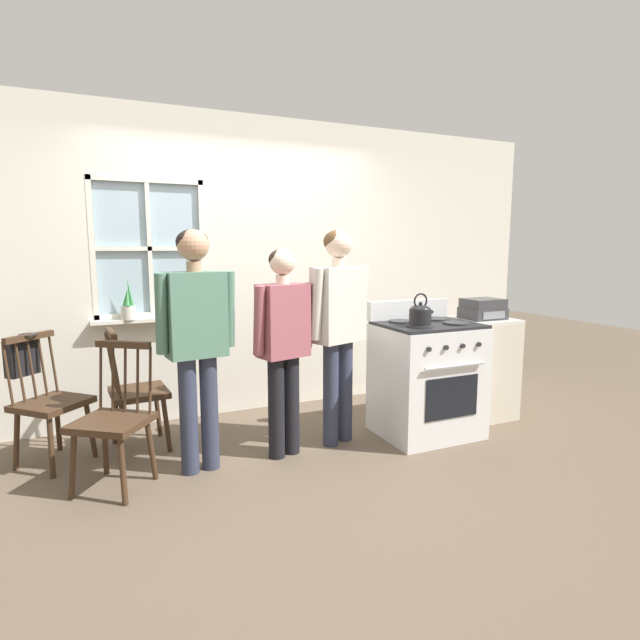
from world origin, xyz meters
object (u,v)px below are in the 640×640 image
Objects in this scene: person_adult_right at (338,316)px; side_counter at (478,368)px; handbag at (22,357)px; person_elderly_left at (196,328)px; chair_by_window at (50,404)px; chair_center_cluster at (114,422)px; stereo at (483,309)px; chair_near_wall at (136,393)px; kettle at (420,314)px; person_teen_center at (283,336)px; potted_plant at (128,307)px; stove at (427,378)px.

person_adult_right reaches higher than side_counter.
side_counter is (3.63, -0.60, -0.31)m from handbag.
person_elderly_left is 1.09m from person_adult_right.
chair_center_cluster is (0.40, -0.58, 0.00)m from chair_by_window.
chair_near_wall is at bearing 170.43° from stereo.
chair_near_wall is 2.24m from kettle.
chair_near_wall and handbag have the same top height.
handbag is (-0.74, 0.13, 0.32)m from chair_near_wall.
chair_by_window is at bearing 172.85° from side_counter.
chair_by_window is 1.71m from person_teen_center.
side_counter is (1.90, 0.10, -0.45)m from person_teen_center.
chair_center_cluster is 3.02× the size of handbag.
chair_near_wall is at bearing 113.95° from person_elderly_left.
kettle is at bearing -115.40° from chair_near_wall.
person_adult_right reaches higher than potted_plant.
stereo is at bearing -9.69° from handbag.
stereo is (1.44, 0.02, -0.02)m from person_adult_right.
side_counter is 0.54m from stereo.
chair_center_cluster is at bearing 163.97° from person_adult_right.
stove reaches higher than side_counter.
person_teen_center is at bearing -47.56° from potted_plant.
side_counter is at bearing -11.60° from person_teen_center.
stereo is (2.52, 0.09, -0.01)m from person_elderly_left.
potted_plant is (0.58, 0.53, 0.60)m from chair_by_window.
person_teen_center reaches higher than chair_by_window.
stove is at bearing -27.31° from potted_plant.
person_elderly_left is 0.99× the size of person_adult_right.
potted_plant is (0.18, 1.11, 0.60)m from chair_center_cluster.
kettle reaches higher than handbag.
person_adult_right is at bearing -7.52° from person_teen_center.
chair_near_wall is 0.56× the size of person_adult_right.
kettle is at bearing -142.82° from stove.
person_elderly_left is 4.73× the size of potted_plant.
kettle is (1.04, -0.19, 0.13)m from person_teen_center.
person_teen_center is at bearing 177.01° from stove.
potted_plant reaches higher than chair_by_window.
chair_by_window and handbag have the same top height.
chair_center_cluster is 2.37m from stove.
stove is 3.12× the size of potted_plant.
chair_center_cluster is at bearing 174.96° from person_elderly_left.
person_teen_center is (0.98, -0.57, 0.46)m from chair_near_wall.
chair_by_window and chair_near_wall have the same top height.
chair_center_cluster is 3.07m from side_counter.
person_adult_right is 1.54m from side_counter.
stereo is (3.46, -0.45, 0.55)m from chair_by_window.
handbag is at bearing 138.97° from person_elderly_left.
person_elderly_left is 1.91m from stove.
chair_by_window is 2.67× the size of potted_plant.
kettle is at bearing -160.87° from side_counter.
kettle reaches higher than stove.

